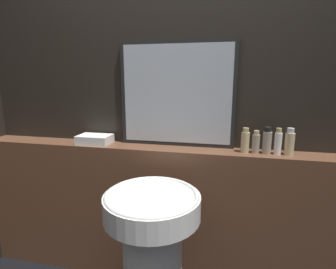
% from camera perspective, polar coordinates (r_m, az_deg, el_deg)
% --- Properties ---
extents(wall_back, '(8.00, 0.06, 2.50)m').
position_cam_1_polar(wall_back, '(1.84, -0.68, 6.15)').
color(wall_back, black).
rests_on(wall_back, ground_plane).
extents(vanity_counter, '(2.65, 0.20, 0.99)m').
position_cam_1_polar(vanity_counter, '(1.95, -1.53, -16.97)').
color(vanity_counter, brown).
rests_on(vanity_counter, ground_plane).
extents(pedestal_sink, '(0.50, 0.50, 0.88)m').
position_cam_1_polar(pedestal_sink, '(1.54, -3.34, -24.91)').
color(pedestal_sink, white).
rests_on(pedestal_sink, ground_plane).
extents(mirror, '(0.77, 0.03, 0.70)m').
position_cam_1_polar(mirror, '(1.76, 1.89, 8.68)').
color(mirror, black).
rests_on(mirror, vanity_counter).
extents(towel_stack, '(0.23, 0.16, 0.06)m').
position_cam_1_polar(towel_stack, '(1.93, -15.65, -1.02)').
color(towel_stack, white).
rests_on(towel_stack, vanity_counter).
extents(shampoo_bottle, '(0.05, 0.05, 0.16)m').
position_cam_1_polar(shampoo_bottle, '(1.70, 16.45, -1.39)').
color(shampoo_bottle, '#C6B284').
rests_on(shampoo_bottle, vanity_counter).
extents(conditioner_bottle, '(0.05, 0.05, 0.14)m').
position_cam_1_polar(conditioner_bottle, '(1.70, 18.57, -1.70)').
color(conditioner_bottle, gray).
rests_on(conditioner_bottle, vanity_counter).
extents(lotion_bottle, '(0.05, 0.05, 0.17)m').
position_cam_1_polar(lotion_bottle, '(1.71, 20.74, -1.42)').
color(lotion_bottle, gray).
rests_on(lotion_bottle, vanity_counter).
extents(body_wash_bottle, '(0.04, 0.04, 0.16)m').
position_cam_1_polar(body_wash_bottle, '(1.72, 22.82, -1.58)').
color(body_wash_bottle, white).
rests_on(body_wash_bottle, vanity_counter).
extents(hand_soap_bottle, '(0.06, 0.06, 0.17)m').
position_cam_1_polar(hand_soap_bottle, '(1.73, 24.93, -1.62)').
color(hand_soap_bottle, '#C6B284').
rests_on(hand_soap_bottle, vanity_counter).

